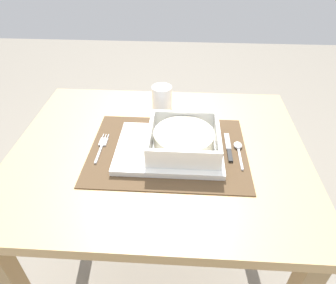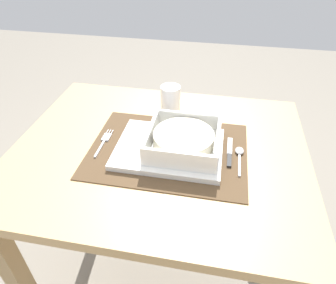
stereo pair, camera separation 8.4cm
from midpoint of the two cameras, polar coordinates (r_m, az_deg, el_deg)
The scene contains 9 objects.
ground_plane at distance 1.44m, azimuth -3.01°, elevation -24.40°, with size 6.00×6.00×0.00m, color gray.
dining_table at distance 0.95m, azimuth -4.18°, elevation -6.85°, with size 0.85×0.69×0.73m.
placemat at distance 0.86m, azimuth -2.80°, elevation -1.61°, with size 0.44×0.33×0.00m, color #4C3823.
serving_plate at distance 0.85m, azimuth -2.57°, elevation -1.34°, with size 0.30×0.23×0.02m, color white.
porridge_bowl at distance 0.83m, azimuth 0.10°, elevation 0.45°, with size 0.20×0.20×0.06m.
fork at distance 0.90m, azimuth -15.02°, elevation -0.75°, with size 0.02×0.13×0.00m.
spoon at distance 0.87m, azimuth 10.49°, elevation -1.26°, with size 0.02×0.12×0.01m.
butter_knife at distance 0.87m, azimuth 8.72°, elevation -1.38°, with size 0.01×0.13×0.01m.
drinking_glass at distance 1.03m, azimuth -3.52°, elevation 7.98°, with size 0.07×0.07×0.08m.
Camera 1 is at (0.07, -0.68, 1.27)m, focal length 32.22 mm.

